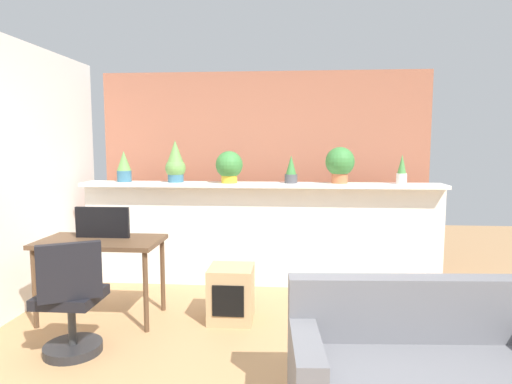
% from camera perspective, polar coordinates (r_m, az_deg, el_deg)
% --- Properties ---
extents(ground_plane, '(12.00, 12.00, 0.00)m').
position_cam_1_polar(ground_plane, '(3.40, -2.16, -22.31)').
color(ground_plane, tan).
extents(divider_wall, '(4.04, 0.16, 1.14)m').
position_cam_1_polar(divider_wall, '(5.08, 0.51, -5.67)').
color(divider_wall, white).
rests_on(divider_wall, ground).
extents(plant_shelf, '(4.04, 0.36, 0.04)m').
position_cam_1_polar(plant_shelf, '(4.95, 0.48, 0.94)').
color(plant_shelf, white).
rests_on(plant_shelf, divider_wall).
extents(brick_wall_behind, '(4.04, 0.10, 2.50)m').
position_cam_1_polar(brick_wall_behind, '(5.58, 0.97, 2.45)').
color(brick_wall_behind, '#AD664C').
rests_on(brick_wall_behind, ground).
extents(potted_plant_0, '(0.16, 0.16, 0.35)m').
position_cam_1_polar(potted_plant_0, '(5.31, -16.63, 3.16)').
color(potted_plant_0, '#386B84').
rests_on(potted_plant_0, plant_shelf).
extents(potted_plant_1, '(0.23, 0.23, 0.48)m').
position_cam_1_polar(potted_plant_1, '(5.13, -10.33, 3.71)').
color(potted_plant_1, '#386B84').
rests_on(potted_plant_1, plant_shelf).
extents(potted_plant_2, '(0.30, 0.30, 0.36)m').
position_cam_1_polar(potted_plant_2, '(4.94, -3.47, 3.36)').
color(potted_plant_2, gold).
rests_on(potted_plant_2, plant_shelf).
extents(potted_plant_3, '(0.14, 0.14, 0.31)m').
position_cam_1_polar(potted_plant_3, '(4.94, 4.54, 2.76)').
color(potted_plant_3, '#4C4C51').
rests_on(potted_plant_3, plant_shelf).
extents(potted_plant_4, '(0.32, 0.32, 0.40)m').
position_cam_1_polar(potted_plant_4, '(4.99, 10.76, 3.66)').
color(potted_plant_4, '#C66B42').
rests_on(potted_plant_4, plant_shelf).
extents(potted_plant_5, '(0.11, 0.11, 0.32)m').
position_cam_1_polar(potted_plant_5, '(5.07, 18.26, 2.63)').
color(potted_plant_5, silver).
rests_on(potted_plant_5, plant_shelf).
extents(desk, '(1.10, 0.60, 0.75)m').
position_cam_1_polar(desk, '(4.33, -19.37, -6.88)').
color(desk, brown).
rests_on(desk, ground).
extents(tv_monitor, '(0.51, 0.04, 0.29)m').
position_cam_1_polar(tv_monitor, '(4.36, -19.16, -3.71)').
color(tv_monitor, black).
rests_on(tv_monitor, desk).
extents(office_chair, '(0.52, 0.52, 0.91)m').
position_cam_1_polar(office_chair, '(3.74, -22.68, -13.49)').
color(office_chair, '#262628').
rests_on(office_chair, ground).
extents(side_cube_shelf, '(0.40, 0.41, 0.50)m').
position_cam_1_polar(side_cube_shelf, '(4.18, -3.22, -12.93)').
color(side_cube_shelf, tan).
rests_on(side_cube_shelf, ground).
extents(couch, '(1.61, 0.86, 0.80)m').
position_cam_1_polar(couch, '(2.93, 21.03, -21.38)').
color(couch, slate).
rests_on(couch, ground).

